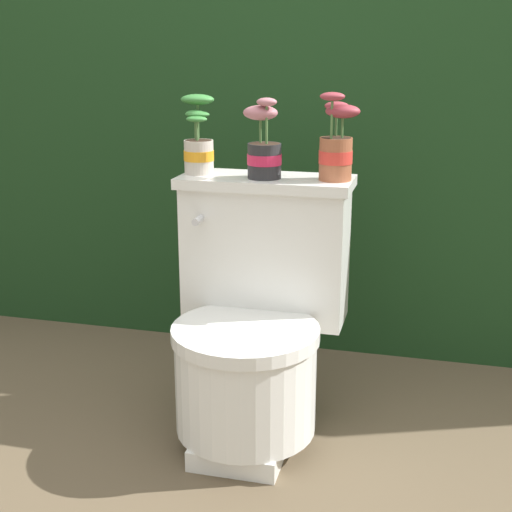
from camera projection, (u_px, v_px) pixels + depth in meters
ground_plane at (268, 453)px, 1.99m from camera, size 12.00×12.00×0.00m
hedge_backdrop at (332, 135)px, 2.75m from camera, size 3.48×0.62×1.52m
toilet at (255, 323)px, 2.03m from camera, size 0.50×0.54×0.73m
potted_plant_left at (198, 142)px, 2.07m from camera, size 0.11×0.11×0.23m
potted_plant_midleft at (264, 149)px, 2.00m from camera, size 0.11×0.10×0.22m
potted_plant_middle at (336, 146)px, 1.96m from camera, size 0.11×0.11×0.24m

